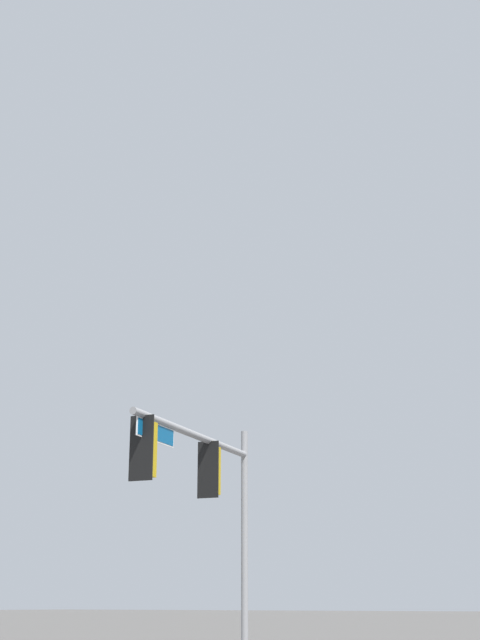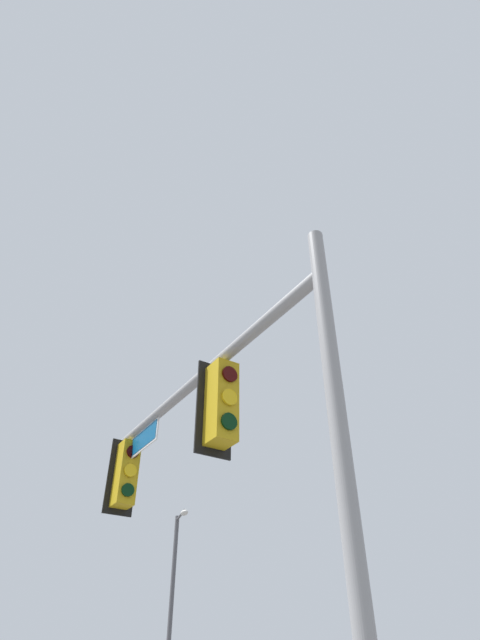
# 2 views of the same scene
# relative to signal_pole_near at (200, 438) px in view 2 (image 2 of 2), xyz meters

# --- Properties ---
(signal_pole_near) EXTENTS (5.87, 1.41, 5.97)m
(signal_pole_near) POSITION_rel_signal_pole_near_xyz_m (0.00, 0.00, 0.00)
(signal_pole_near) COLOR gray
(signal_pole_near) RESTS_ON ground_plane
(street_lamp) EXTENTS (1.94, 0.35, 7.54)m
(street_lamp) POSITION_rel_signal_pole_near_xyz_m (15.73, -3.85, -0.07)
(street_lamp) COLOR #4C4C51
(street_lamp) RESTS_ON ground_plane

